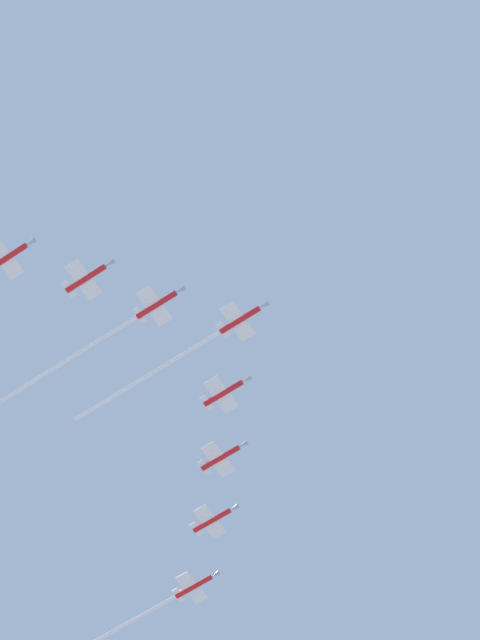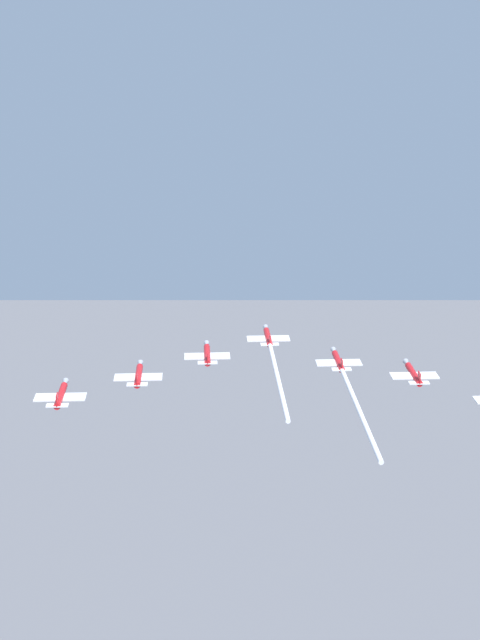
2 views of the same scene
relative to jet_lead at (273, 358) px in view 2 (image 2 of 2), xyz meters
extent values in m
cylinder|color=red|center=(4.39, 11.21, 0.00)|extent=(4.58, 9.33, 1.17)
cone|color=#9EA3AD|center=(6.52, 16.66, 0.00)|extent=(1.81, 2.38, 1.11)
cube|color=white|center=(4.20, 10.72, -0.06)|extent=(9.16, 6.27, 0.19)
cube|color=white|center=(2.86, 7.32, 0.00)|extent=(3.91, 2.70, 0.19)
cube|color=red|center=(2.90, 7.39, 0.95)|extent=(0.78, 1.65, 1.91)
cylinder|color=white|center=(-4.12, -10.51, 0.00)|extent=(14.29, 34.84, 0.82)
cylinder|color=red|center=(-11.58, 4.31, 0.87)|extent=(4.58, 9.33, 1.17)
cone|color=#9EA3AD|center=(-9.45, 9.75, 0.87)|extent=(1.81, 2.38, 1.11)
cube|color=white|center=(-11.77, 3.82, 0.81)|extent=(9.16, 6.27, 0.19)
cube|color=white|center=(-13.11, 0.41, 0.87)|extent=(3.91, 2.70, 0.19)
cube|color=red|center=(-13.08, 0.49, 1.82)|extent=(0.78, 1.65, 1.91)
cylinder|color=red|center=(11.43, -4.70, -0.88)|extent=(4.58, 9.33, 1.17)
cone|color=#9EA3AD|center=(13.56, 0.74, -0.88)|extent=(1.81, 2.38, 1.11)
cube|color=white|center=(11.24, -5.19, -0.93)|extent=(9.16, 6.27, 0.19)
cube|color=white|center=(9.90, -8.60, -0.88)|extent=(3.91, 2.70, 0.19)
cube|color=red|center=(9.93, -8.52, 0.08)|extent=(0.78, 1.65, 1.91)
cylinder|color=white|center=(2.68, -27.04, -0.88)|extent=(14.77, 36.08, 0.82)
cylinder|color=red|center=(-26.34, 0.52, 0.31)|extent=(4.58, 9.33, 1.17)
cone|color=#9EA3AD|center=(-24.21, 5.96, 0.31)|extent=(1.81, 2.38, 1.11)
cube|color=white|center=(-26.53, 0.02, 0.26)|extent=(9.16, 6.27, 0.19)
cube|color=white|center=(-27.86, -3.38, 0.31)|extent=(3.91, 2.70, 0.19)
cube|color=red|center=(-27.83, -3.30, 1.27)|extent=(0.78, 1.65, 1.91)
cylinder|color=red|center=(19.69, -17.50, -0.32)|extent=(4.58, 9.33, 1.17)
cone|color=#9EA3AD|center=(21.82, -12.06, -0.32)|extent=(1.81, 2.38, 1.11)
cube|color=white|center=(19.49, -18.00, -0.37)|extent=(9.16, 6.27, 0.19)
cube|color=white|center=(18.16, -21.40, -0.32)|extent=(3.91, 2.70, 0.19)
cube|color=red|center=(18.19, -21.32, 0.64)|extent=(0.78, 1.65, 1.91)
cylinder|color=red|center=(-41.64, -4.68, 0.95)|extent=(4.58, 9.33, 1.17)
cone|color=#9EA3AD|center=(-39.51, 0.77, 0.95)|extent=(1.81, 2.38, 1.11)
cube|color=white|center=(-41.83, -5.17, 0.90)|extent=(9.16, 6.27, 0.19)
cube|color=white|center=(-43.17, -8.58, 0.95)|extent=(3.91, 2.70, 0.19)
cube|color=red|center=(-43.13, -8.50, 1.91)|extent=(0.78, 1.65, 1.91)
camera|label=1|loc=(88.12, 28.56, -216.38)|focal=63.59mm
camera|label=2|loc=(-75.64, -153.55, 61.44)|focal=54.35mm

